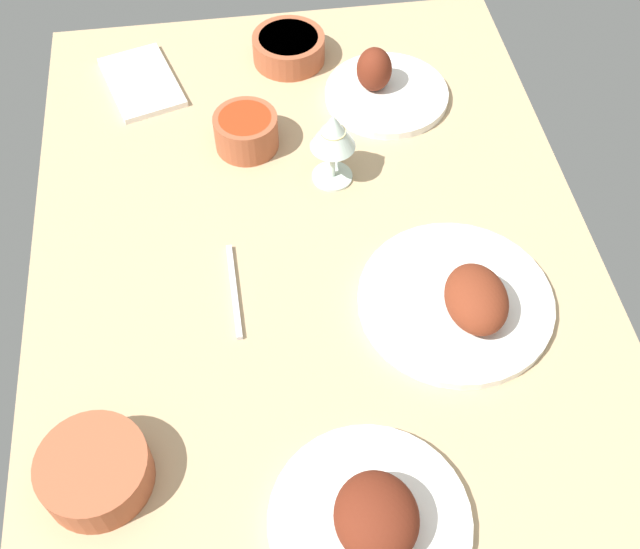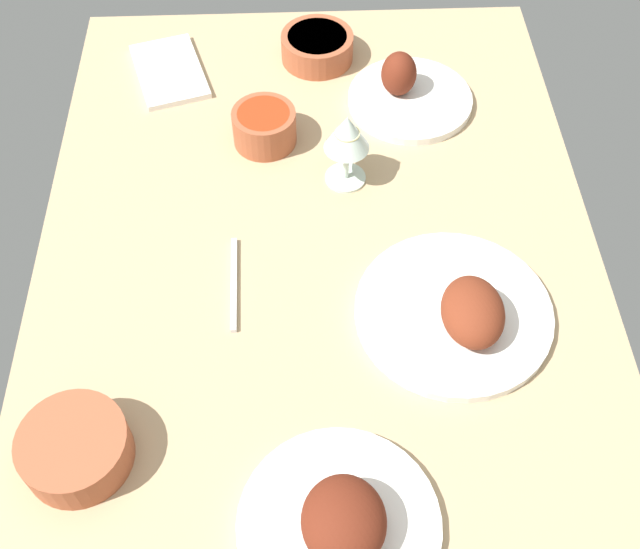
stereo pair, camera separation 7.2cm
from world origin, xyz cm
name	(u,v)px [view 1 (the left image)]	position (x,y,z in cm)	size (l,w,h in cm)	color
dining_table	(320,290)	(0.00, 0.00, 2.00)	(140.00, 90.00, 4.00)	tan
plate_center_main	(383,87)	(41.35, -17.75, 6.24)	(23.10, 23.10, 9.65)	white
plate_near_viewer	(463,300)	(-7.92, -20.38, 6.24)	(29.64, 29.64, 8.40)	white
plate_far_side	(373,519)	(-38.63, -1.03, 6.65)	(25.75, 25.75, 8.50)	white
bowl_potatoes	(289,47)	(54.62, -1.68, 6.90)	(14.02, 14.02, 5.31)	#A35133
bowl_pasta	(95,470)	(-27.58, 32.99, 7.18)	(14.41, 14.41, 5.86)	#A35133
bowl_sauce	(246,131)	(31.83, 8.53, 7.49)	(11.24, 11.24, 6.46)	#A35133
wine_glass	(333,135)	(21.87, -5.26, 13.93)	(7.60, 7.60, 14.00)	silver
folded_napkin	(142,82)	(51.08, 27.08, 4.60)	(19.27, 12.00, 1.20)	white
fork_loose	(234,290)	(0.10, 13.32, 4.40)	(17.50, 0.90, 0.80)	silver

